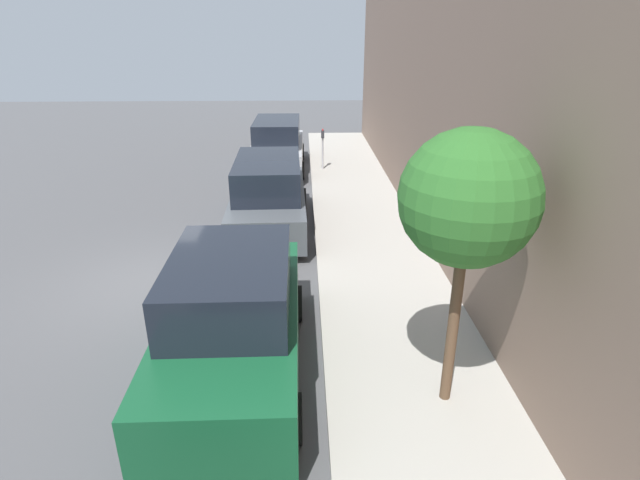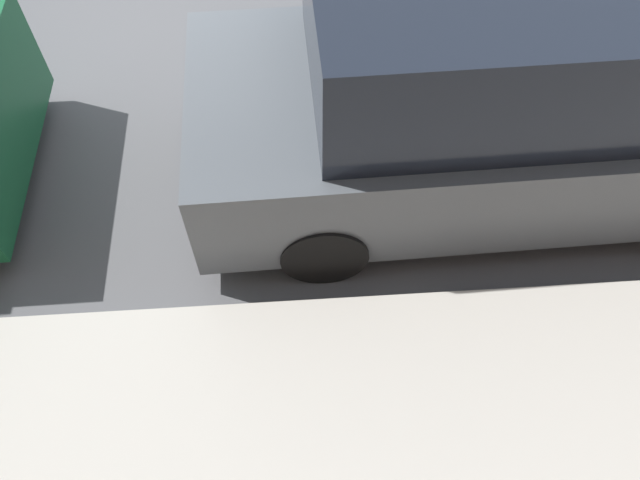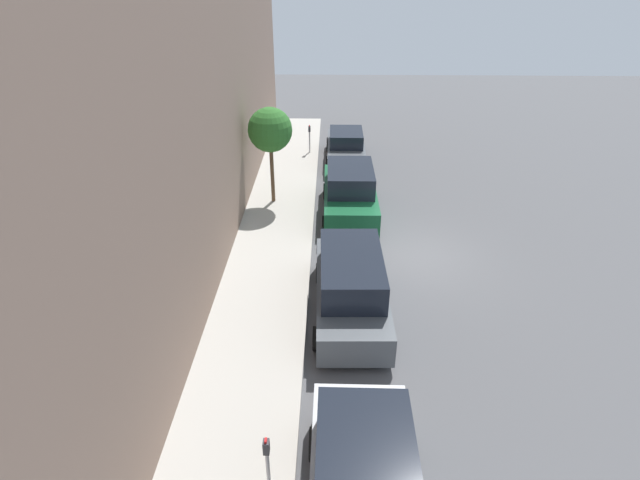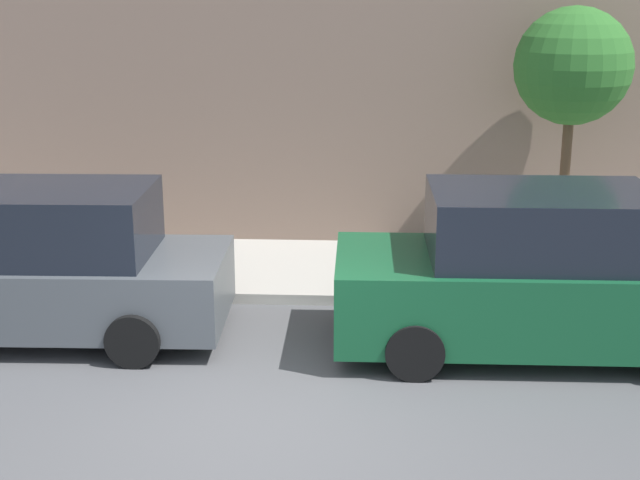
{
  "view_description": "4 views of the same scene",
  "coord_description": "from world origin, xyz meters",
  "px_view_note": "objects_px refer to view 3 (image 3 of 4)",
  "views": [
    {
      "loc": [
        3.22,
        -9.66,
        5.0
      ],
      "look_at": [
        3.54,
        -0.17,
        1.0
      ],
      "focal_mm": 28.0,
      "sensor_mm": 36.0,
      "label": 1
    },
    {
      "loc": [
        5.64,
        1.44,
        4.12
      ],
      "look_at": [
        3.56,
        1.58,
        1.0
      ],
      "focal_mm": 35.0,
      "sensor_mm": 36.0,
      "label": 2
    },
    {
      "loc": [
        2.89,
        14.57,
        8.89
      ],
      "look_at": [
        3.19,
        0.72,
        1.0
      ],
      "focal_mm": 28.0,
      "sensor_mm": 36.0,
      "label": 3
    },
    {
      "loc": [
        -8.05,
        -1.02,
        4.28
      ],
      "look_at": [
        3.31,
        -0.43,
        1.0
      ],
      "focal_mm": 50.0,
      "sensor_mm": 36.0,
      "label": 4
    }
  ],
  "objects_px": {
    "parked_sedan_nearest": "(346,147)",
    "parking_meter_far": "(267,461)",
    "parked_suv_second": "(350,193)",
    "parked_minivan_third": "(351,286)",
    "parking_meter_near": "(309,136)",
    "street_tree": "(270,130)"
  },
  "relations": [
    {
      "from": "parked_sedan_nearest",
      "to": "parking_meter_far",
      "type": "relative_size",
      "value": 3.01
    },
    {
      "from": "parked_sedan_nearest",
      "to": "parked_suv_second",
      "type": "bearing_deg",
      "value": 90.05
    },
    {
      "from": "parked_sedan_nearest",
      "to": "parked_minivan_third",
      "type": "bearing_deg",
      "value": 89.28
    },
    {
      "from": "parked_suv_second",
      "to": "parked_minivan_third",
      "type": "relative_size",
      "value": 0.97
    },
    {
      "from": "parked_suv_second",
      "to": "parking_meter_near",
      "type": "distance_m",
      "value": 7.05
    },
    {
      "from": "parked_sedan_nearest",
      "to": "street_tree",
      "type": "bearing_deg",
      "value": 58.96
    },
    {
      "from": "parked_sedan_nearest",
      "to": "parked_suv_second",
      "type": "xyz_separation_m",
      "value": [
        -0.0,
        6.02,
        0.21
      ]
    },
    {
      "from": "parked_suv_second",
      "to": "street_tree",
      "type": "xyz_separation_m",
      "value": [
        3.08,
        -0.91,
        2.18
      ]
    },
    {
      "from": "parked_minivan_third",
      "to": "street_tree",
      "type": "relative_size",
      "value": 1.29
    },
    {
      "from": "parked_suv_second",
      "to": "parked_minivan_third",
      "type": "xyz_separation_m",
      "value": [
        0.16,
        6.24,
        -0.01
      ]
    },
    {
      "from": "parked_suv_second",
      "to": "parking_meter_far",
      "type": "distance_m",
      "value": 12.06
    },
    {
      "from": "parking_meter_near",
      "to": "street_tree",
      "type": "xyz_separation_m",
      "value": [
        1.25,
        5.89,
        2.1
      ]
    },
    {
      "from": "parked_sedan_nearest",
      "to": "parking_meter_far",
      "type": "height_order",
      "value": "parking_meter_far"
    },
    {
      "from": "parking_meter_near",
      "to": "parked_minivan_third",
      "type": "bearing_deg",
      "value": 97.31
    },
    {
      "from": "parked_sedan_nearest",
      "to": "parked_suv_second",
      "type": "height_order",
      "value": "parked_suv_second"
    },
    {
      "from": "parked_suv_second",
      "to": "street_tree",
      "type": "distance_m",
      "value": 3.89
    },
    {
      "from": "parked_suv_second",
      "to": "street_tree",
      "type": "relative_size",
      "value": 1.25
    },
    {
      "from": "parked_suv_second",
      "to": "parking_meter_far",
      "type": "height_order",
      "value": "parked_suv_second"
    },
    {
      "from": "parked_minivan_third",
      "to": "parking_meter_far",
      "type": "distance_m",
      "value": 5.92
    },
    {
      "from": "parked_sedan_nearest",
      "to": "parked_minivan_third",
      "type": "relative_size",
      "value": 0.91
    },
    {
      "from": "parked_minivan_third",
      "to": "parking_meter_far",
      "type": "height_order",
      "value": "parked_minivan_third"
    },
    {
      "from": "parked_minivan_third",
      "to": "parking_meter_near",
      "type": "xyz_separation_m",
      "value": [
        1.67,
        -13.04,
        0.09
      ]
    }
  ]
}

